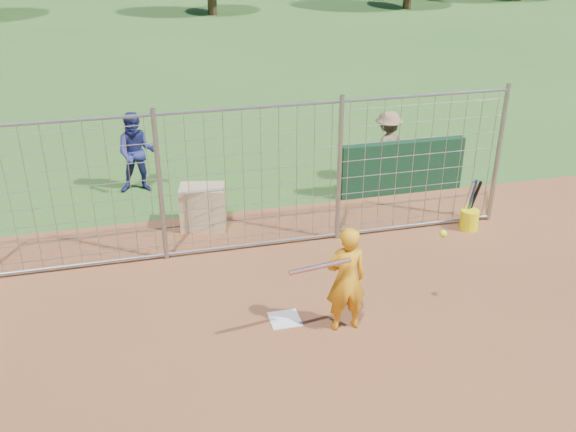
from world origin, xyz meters
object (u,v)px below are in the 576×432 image
object	(u,v)px
batter	(346,280)
equipment_bin	(203,207)
bystander_c	(387,148)
bucket_with_bats	(469,217)
bystander_a	(137,153)

from	to	relation	value
batter	equipment_bin	xyz separation A→B (m)	(-1.50, 3.60, -0.39)
bystander_c	bucket_with_bats	size ratio (longest dim) A/B	1.60
batter	equipment_bin	distance (m)	3.92
bucket_with_bats	bystander_c	bearing A→B (deg)	104.92
bucket_with_bats	bystander_a	bearing A→B (deg)	150.59
bystander_a	bystander_c	world-z (taller)	bystander_a
bystander_a	bystander_c	bearing A→B (deg)	-2.68
batter	bystander_c	bearing A→B (deg)	-118.69
batter	bystander_a	world-z (taller)	bystander_a
batter	bucket_with_bats	size ratio (longest dim) A/B	1.61
batter	bystander_a	size ratio (longest dim) A/B	0.94
batter	equipment_bin	bearing A→B (deg)	-68.01
batter	bucket_with_bats	world-z (taller)	batter
equipment_bin	bystander_a	bearing A→B (deg)	129.86
batter	bystander_a	bearing A→B (deg)	-65.96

